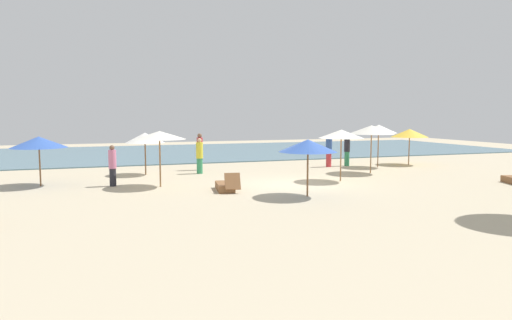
{
  "coord_description": "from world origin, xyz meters",
  "views": [
    {
      "loc": [
        -7.46,
        -17.36,
        2.92
      ],
      "look_at": [
        -1.53,
        -0.27,
        1.1
      ],
      "focal_mm": 32.68,
      "sensor_mm": 36.0,
      "label": 1
    }
  ],
  "objects_px": {
    "umbrella_0": "(145,138)",
    "person_0": "(113,165)",
    "umbrella_2": "(159,135)",
    "person_4": "(329,151)",
    "umbrella_4": "(410,133)",
    "person_2": "(200,151)",
    "umbrella_1": "(39,142)",
    "umbrella_7": "(308,146)",
    "person_1": "(347,149)",
    "person_3": "(200,156)",
    "lounger_0": "(226,186)",
    "umbrella_3": "(372,130)",
    "umbrella_6": "(341,134)",
    "umbrella_5": "(379,129)"
  },
  "relations": [
    {
      "from": "lounger_0",
      "to": "person_4",
      "type": "bearing_deg",
      "value": 37.83
    },
    {
      "from": "umbrella_5",
      "to": "lounger_0",
      "type": "xyz_separation_m",
      "value": [
        -9.86,
        -4.73,
        -1.9
      ]
    },
    {
      "from": "lounger_0",
      "to": "person_0",
      "type": "distance_m",
      "value": 4.78
    },
    {
      "from": "umbrella_3",
      "to": "person_1",
      "type": "bearing_deg",
      "value": 80.58
    },
    {
      "from": "umbrella_0",
      "to": "person_0",
      "type": "xyz_separation_m",
      "value": [
        -1.61,
        -3.15,
        -0.92
      ]
    },
    {
      "from": "umbrella_0",
      "to": "person_4",
      "type": "bearing_deg",
      "value": 0.42
    },
    {
      "from": "umbrella_0",
      "to": "person_3",
      "type": "xyz_separation_m",
      "value": [
        2.52,
        -0.43,
        -0.89
      ]
    },
    {
      "from": "umbrella_4",
      "to": "umbrella_0",
      "type": "bearing_deg",
      "value": 178.23
    },
    {
      "from": "person_0",
      "to": "umbrella_4",
      "type": "bearing_deg",
      "value": 9.42
    },
    {
      "from": "umbrella_7",
      "to": "person_2",
      "type": "height_order",
      "value": "umbrella_7"
    },
    {
      "from": "person_1",
      "to": "person_3",
      "type": "bearing_deg",
      "value": -176.11
    },
    {
      "from": "umbrella_2",
      "to": "person_1",
      "type": "bearing_deg",
      "value": 20.67
    },
    {
      "from": "umbrella_4",
      "to": "umbrella_7",
      "type": "distance_m",
      "value": 12.29
    },
    {
      "from": "umbrella_6",
      "to": "person_3",
      "type": "height_order",
      "value": "umbrella_6"
    },
    {
      "from": "umbrella_4",
      "to": "person_2",
      "type": "bearing_deg",
      "value": 173.22
    },
    {
      "from": "umbrella_4",
      "to": "person_1",
      "type": "distance_m",
      "value": 3.81
    },
    {
      "from": "umbrella_7",
      "to": "person_1",
      "type": "bearing_deg",
      "value": 52.07
    },
    {
      "from": "umbrella_1",
      "to": "person_2",
      "type": "xyz_separation_m",
      "value": [
        7.2,
        3.13,
        -0.79
      ]
    },
    {
      "from": "umbrella_2",
      "to": "lounger_0",
      "type": "relative_size",
      "value": 1.3
    },
    {
      "from": "umbrella_4",
      "to": "person_3",
      "type": "distance_m",
      "value": 12.15
    },
    {
      "from": "umbrella_7",
      "to": "umbrella_0",
      "type": "bearing_deg",
      "value": 121.49
    },
    {
      "from": "umbrella_7",
      "to": "lounger_0",
      "type": "bearing_deg",
      "value": 138.82
    },
    {
      "from": "umbrella_2",
      "to": "person_0",
      "type": "height_order",
      "value": "umbrella_2"
    },
    {
      "from": "umbrella_2",
      "to": "person_3",
      "type": "xyz_separation_m",
      "value": [
        2.35,
        3.5,
        -1.19
      ]
    },
    {
      "from": "umbrella_3",
      "to": "lounger_0",
      "type": "xyz_separation_m",
      "value": [
        -8.07,
        -2.67,
        -1.95
      ]
    },
    {
      "from": "lounger_0",
      "to": "person_1",
      "type": "relative_size",
      "value": 0.93
    },
    {
      "from": "umbrella_6",
      "to": "person_4",
      "type": "distance_m",
      "value": 5.5
    },
    {
      "from": "umbrella_3",
      "to": "person_4",
      "type": "distance_m",
      "value": 3.41
    },
    {
      "from": "umbrella_6",
      "to": "person_1",
      "type": "bearing_deg",
      "value": 57.29
    },
    {
      "from": "umbrella_6",
      "to": "person_3",
      "type": "bearing_deg",
      "value": 139.41
    },
    {
      "from": "umbrella_1",
      "to": "person_2",
      "type": "distance_m",
      "value": 7.89
    },
    {
      "from": "umbrella_0",
      "to": "umbrella_4",
      "type": "bearing_deg",
      "value": -1.77
    },
    {
      "from": "person_0",
      "to": "person_4",
      "type": "bearing_deg",
      "value": 15.75
    },
    {
      "from": "person_3",
      "to": "person_0",
      "type": "bearing_deg",
      "value": -146.65
    },
    {
      "from": "umbrella_1",
      "to": "person_1",
      "type": "bearing_deg",
      "value": 8.63
    },
    {
      "from": "umbrella_6",
      "to": "person_4",
      "type": "bearing_deg",
      "value": 67.41
    },
    {
      "from": "umbrella_2",
      "to": "person_4",
      "type": "height_order",
      "value": "umbrella_2"
    },
    {
      "from": "umbrella_6",
      "to": "umbrella_7",
      "type": "height_order",
      "value": "umbrella_6"
    },
    {
      "from": "umbrella_1",
      "to": "person_3",
      "type": "bearing_deg",
      "value": 14.28
    },
    {
      "from": "lounger_0",
      "to": "person_0",
      "type": "xyz_separation_m",
      "value": [
        -3.98,
        2.55,
        0.67
      ]
    },
    {
      "from": "person_0",
      "to": "person_4",
      "type": "xyz_separation_m",
      "value": [
        11.41,
        3.22,
        0.02
      ]
    },
    {
      "from": "umbrella_4",
      "to": "person_0",
      "type": "relative_size",
      "value": 1.25
    },
    {
      "from": "umbrella_4",
      "to": "person_2",
      "type": "relative_size",
      "value": 1.09
    },
    {
      "from": "umbrella_4",
      "to": "umbrella_7",
      "type": "height_order",
      "value": "umbrella_4"
    },
    {
      "from": "umbrella_3",
      "to": "lounger_0",
      "type": "height_order",
      "value": "umbrella_3"
    },
    {
      "from": "umbrella_1",
      "to": "umbrella_7",
      "type": "relative_size",
      "value": 1.06
    },
    {
      "from": "umbrella_3",
      "to": "lounger_0",
      "type": "relative_size",
      "value": 1.37
    },
    {
      "from": "umbrella_0",
      "to": "umbrella_4",
      "type": "height_order",
      "value": "umbrella_4"
    },
    {
      "from": "lounger_0",
      "to": "umbrella_7",
      "type": "bearing_deg",
      "value": -41.18
    },
    {
      "from": "umbrella_6",
      "to": "person_0",
      "type": "xyz_separation_m",
      "value": [
        -9.35,
        1.74,
        -1.19
      ]
    }
  ]
}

